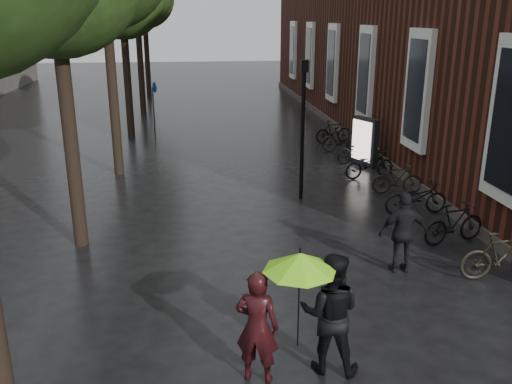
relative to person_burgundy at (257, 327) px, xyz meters
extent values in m
cube|color=black|center=(5.95, 3.97, 2.12)|extent=(0.10, 1.20, 3.00)
cube|color=silver|center=(6.05, 8.97, 2.12)|extent=(0.25, 1.60, 3.60)
cube|color=black|center=(5.95, 8.97, 2.12)|extent=(0.10, 1.20, 3.00)
cube|color=silver|center=(6.05, 13.97, 2.12)|extent=(0.25, 1.60, 3.60)
cube|color=black|center=(5.95, 13.97, 2.12)|extent=(0.10, 1.20, 3.00)
cube|color=silver|center=(6.05, 18.97, 2.12)|extent=(0.25, 1.60, 3.60)
cube|color=black|center=(5.95, 18.97, 2.12)|extent=(0.10, 1.20, 3.00)
cube|color=silver|center=(6.05, 23.97, 2.12)|extent=(0.25, 1.60, 3.60)
cube|color=black|center=(5.95, 23.97, 2.12)|extent=(0.10, 1.20, 3.00)
cube|color=silver|center=(6.05, 28.97, 2.12)|extent=(0.25, 1.60, 3.60)
cube|color=black|center=(5.95, 28.97, 2.12)|extent=(0.10, 1.20, 3.00)
cube|color=#3F3833|center=(6.20, 17.97, -0.73)|extent=(0.40, 33.00, 0.30)
cylinder|color=black|center=(-3.50, 5.47, 1.37)|extent=(0.32, 0.32, 4.51)
cylinder|color=black|center=(-3.30, 11.47, 1.59)|extent=(0.32, 0.32, 4.95)
cylinder|color=black|center=(-3.45, 17.47, 1.32)|extent=(0.32, 0.32, 4.40)
cylinder|color=black|center=(-3.35, 23.47, 1.51)|extent=(0.32, 0.32, 4.79)
cylinder|color=black|center=(-3.40, 29.47, 1.40)|extent=(0.32, 0.32, 4.57)
imported|color=black|center=(0.00, 0.00, 0.00)|extent=(0.75, 0.62, 1.77)
imported|color=black|center=(1.11, 0.13, 0.07)|extent=(1.11, 0.97, 1.91)
cylinder|color=black|center=(0.60, -0.02, 0.33)|extent=(0.02, 0.02, 1.36)
cone|color=#8AFF1A|center=(0.60, -0.02, 1.01)|extent=(1.07, 1.07, 0.27)
cylinder|color=black|center=(0.60, -0.02, 1.18)|extent=(0.02, 0.02, 0.08)
imported|color=black|center=(3.46, 3.18, -0.01)|extent=(1.05, 0.47, 1.75)
imported|color=black|center=(5.34, 2.57, -0.36)|extent=(1.76, 0.57, 1.04)
imported|color=black|center=(5.24, 4.45, -0.38)|extent=(1.73, 0.85, 1.00)
imported|color=black|center=(5.16, 6.49, -0.43)|extent=(1.74, 0.61, 0.91)
imported|color=black|center=(5.29, 8.23, -0.42)|extent=(1.57, 0.60, 0.92)
imported|color=black|center=(5.00, 9.96, -0.42)|extent=(1.85, 0.95, 0.93)
imported|color=black|center=(5.23, 11.91, -0.43)|extent=(1.82, 0.95, 0.91)
imported|color=black|center=(5.09, 13.61, -0.39)|extent=(1.67, 0.60, 0.99)
imported|color=black|center=(5.16, 15.20, -0.41)|extent=(1.64, 0.71, 0.95)
cube|color=black|center=(5.33, 11.48, -0.02)|extent=(0.24, 1.15, 1.73)
cube|color=beige|center=(5.20, 11.48, 0.03)|extent=(0.04, 0.97, 1.42)
cylinder|color=black|center=(2.32, 8.12, 0.99)|extent=(0.11, 0.11, 3.74)
cube|color=black|center=(2.32, 8.12, 2.95)|extent=(0.21, 0.21, 0.33)
sphere|color=#FFE5B2|center=(2.32, 8.12, 2.95)|extent=(0.17, 0.17, 0.17)
cylinder|color=#262628|center=(-2.38, 17.08, 0.22)|extent=(0.05, 0.05, 2.21)
cylinder|color=#0D3495|center=(-2.29, 17.08, 1.33)|extent=(0.03, 0.44, 0.44)
camera|label=1|loc=(-0.85, -6.75, 4.28)|focal=38.00mm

